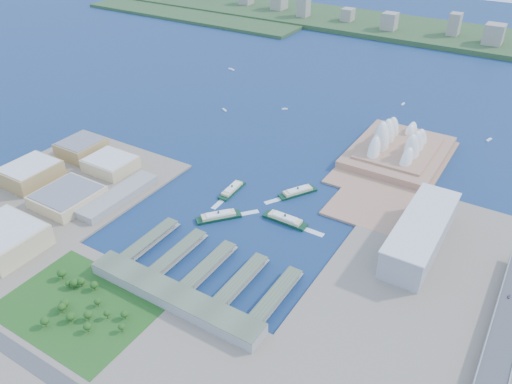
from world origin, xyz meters
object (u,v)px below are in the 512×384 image
Objects in this scene: ferry_a at (232,188)px; ferry_c at (218,215)px; opera_house at (401,137)px; ferry_d at (285,218)px; car_c at (509,297)px; ferry_b at (298,191)px; toaster_building at (421,233)px.

ferry_c is (20.85, -60.56, 0.49)m from ferry_a.
ferry_d is (-63.87, -235.90, -26.61)m from opera_house.
ferry_c is at bearing -175.53° from car_c.
ferry_d reaches higher than ferry_c.
opera_house is 3.35× the size of ferry_b.
ferry_b is 11.09× the size of car_c.
ferry_b is at bearing 170.54° from toaster_building.
opera_house is at bearing -76.62° from ferry_c.
ferry_b is (-80.00, -171.69, -26.92)m from opera_house.
ferry_a is at bearing 174.28° from car_c.
car_c reaches higher than ferry_d.
toaster_building is at bearing -76.34° from ferry_d.
toaster_building is 2.75× the size of ferry_c.
car_c is (348.80, -34.95, 10.72)m from ferry_a.
toaster_building is at bearing -122.07° from ferry_c.
toaster_building is 111.93m from car_c.
ferry_b is at bearing 25.18° from ferry_a.
opera_house reaches higher than ferry_b.
ferry_a is at bearing -126.53° from opera_house.
toaster_building is 239.07m from ferry_c.
ferry_b is 116.75m from ferry_c.
car_c is (101.00, -48.00, -4.95)m from toaster_building.
car_c is at bearing 15.04° from ferry_b.
opera_house is at bearing -14.62° from ferry_d.
ferry_a is at bearing 76.85° from ferry_d.
ferry_a is at bearing -176.99° from toaster_building.
ferry_c is 0.99× the size of ferry_d.
ferry_c is 329.10m from car_c.
ferry_a is (-157.80, -213.05, -27.17)m from opera_house.
ferry_c is 82.23m from ferry_d.
ferry_a is 96.67m from ferry_d.
ferry_b is 281.73m from car_c.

